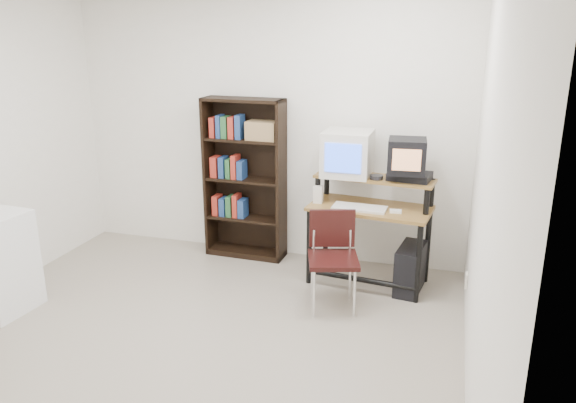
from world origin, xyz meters
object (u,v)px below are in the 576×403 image
(computer_desk, at_px, (370,213))
(crt_tv, at_px, (407,156))
(bookshelf, at_px, (245,176))
(pc_tower, at_px, (410,269))
(school_chair, at_px, (333,250))
(crt_monitor, at_px, (348,153))

(computer_desk, bearing_deg, crt_tv, 15.27)
(crt_tv, bearing_deg, bookshelf, 165.84)
(pc_tower, distance_m, school_chair, 0.81)
(school_chair, bearing_deg, bookshelf, 125.58)
(crt_tv, xyz_separation_m, pc_tower, (0.10, -0.13, -0.99))
(crt_tv, bearing_deg, computer_desk, -176.00)
(crt_monitor, distance_m, bookshelf, 1.13)
(crt_tv, distance_m, bookshelf, 1.66)
(pc_tower, distance_m, bookshelf, 1.85)
(crt_monitor, xyz_separation_m, bookshelf, (-1.06, 0.17, -0.34))
(computer_desk, height_order, crt_monitor, crt_monitor)
(school_chair, relative_size, bookshelf, 0.50)
(school_chair, bearing_deg, computer_desk, 50.40)
(bookshelf, bearing_deg, pc_tower, -11.32)
(school_chair, height_order, bookshelf, bookshelf)
(crt_monitor, relative_size, bookshelf, 0.27)
(crt_tv, bearing_deg, crt_monitor, 165.22)
(crt_monitor, bearing_deg, crt_tv, -9.61)
(crt_monitor, bearing_deg, pc_tower, -18.70)
(crt_tv, relative_size, school_chair, 0.43)
(school_chair, distance_m, bookshelf, 1.42)
(crt_tv, relative_size, bookshelf, 0.21)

